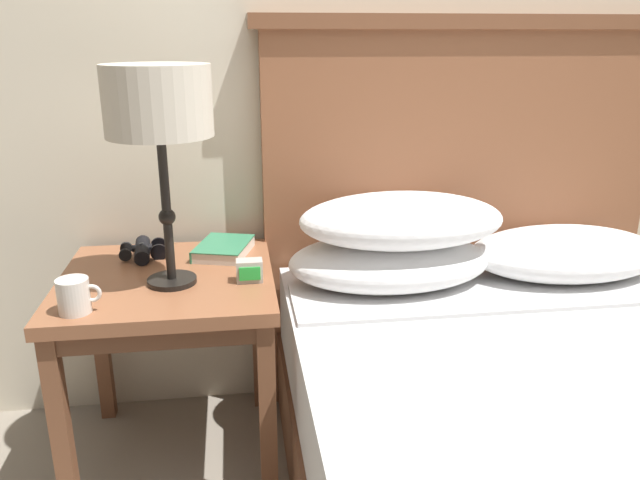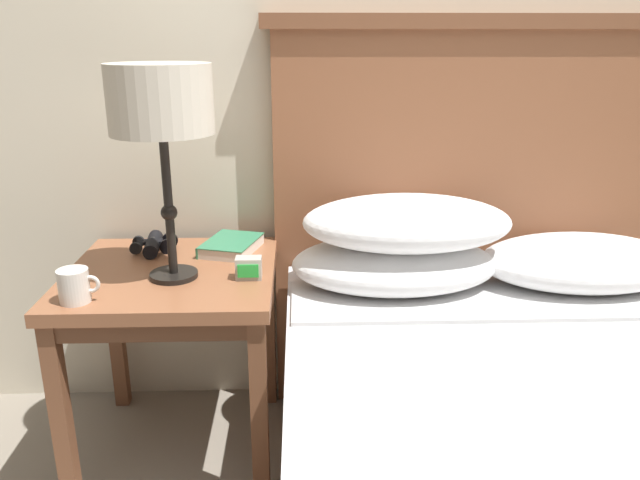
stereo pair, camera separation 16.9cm
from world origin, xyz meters
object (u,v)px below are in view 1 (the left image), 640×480
nightstand (169,302)px  book_on_nightstand (223,249)px  binoculars_pair (143,250)px  coffee_mug (74,296)px  bed (579,467)px  table_lamp (158,107)px  alarm_clock (249,271)px

nightstand → book_on_nightstand: 0.24m
binoculars_pair → coffee_mug: bearing=-106.1°
nightstand → coffee_mug: (-0.19, -0.22, 0.12)m
nightstand → book_on_nightstand: size_ratio=2.56×
bed → book_on_nightstand: bearing=136.4°
book_on_nightstand → binoculars_pair: 0.24m
coffee_mug → binoculars_pair: bearing=73.9°
table_lamp → coffee_mug: 0.50m
coffee_mug → alarm_clock: (0.42, 0.14, -0.01)m
table_lamp → alarm_clock: table_lamp is taller
coffee_mug → alarm_clock: 0.44m
table_lamp → binoculars_pair: bearing=114.8°
binoculars_pair → alarm_clock: 0.39m
nightstand → bed: (0.93, -0.58, -0.20)m
table_lamp → binoculars_pair: size_ratio=3.47×
alarm_clock → table_lamp: bearing=175.4°
nightstand → bed: bearing=-32.0°
bed → nightstand: bearing=148.0°
nightstand → table_lamp: bearing=-70.8°
nightstand → binoculars_pair: binoculars_pair is taller
alarm_clock → book_on_nightstand: bearing=107.4°
nightstand → table_lamp: size_ratio=1.04×
table_lamp → coffee_mug: bearing=-143.1°
book_on_nightstand → coffee_mug: size_ratio=2.24×
nightstand → alarm_clock: bearing=-18.1°
nightstand → book_on_nightstand: book_on_nightstand is taller
nightstand → binoculars_pair: size_ratio=3.63×
coffee_mug → alarm_clock: coffee_mug is taller
nightstand → book_on_nightstand: bearing=45.8°
bed → alarm_clock: bed is taller
alarm_clock → coffee_mug: bearing=-161.2°
binoculars_pair → coffee_mug: 0.39m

